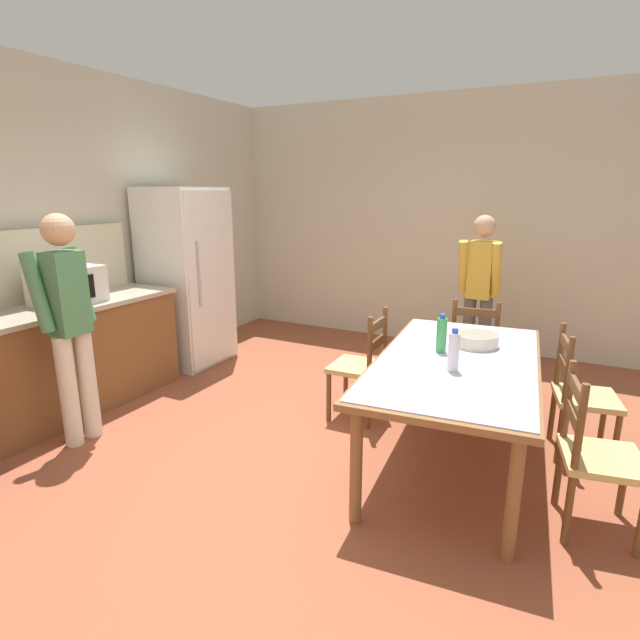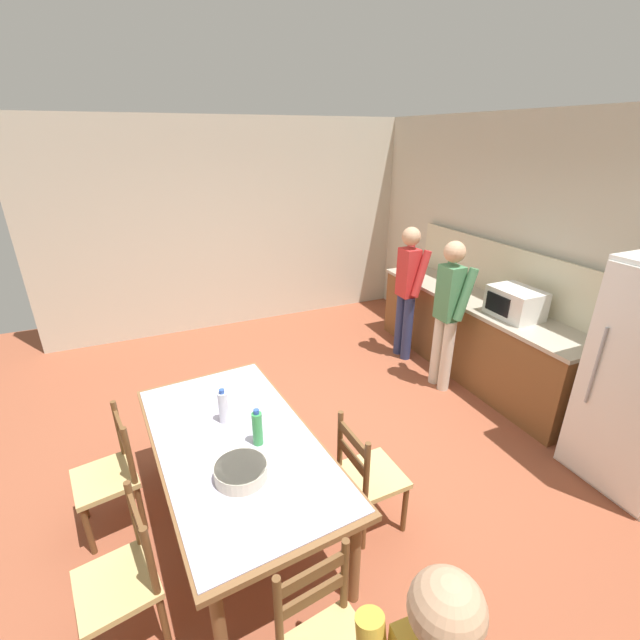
{
  "view_description": "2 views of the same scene",
  "coord_description": "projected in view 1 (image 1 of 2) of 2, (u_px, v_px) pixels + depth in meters",
  "views": [
    {
      "loc": [
        -2.73,
        -1.48,
        1.83
      ],
      "look_at": [
        -0.04,
        -0.09,
        1.04
      ],
      "focal_mm": 28.0,
      "sensor_mm": 36.0,
      "label": 1
    },
    {
      "loc": [
        2.83,
        -1.26,
        2.66
      ],
      "look_at": [
        -0.2,
        0.06,
        1.22
      ],
      "focal_mm": 24.0,
      "sensor_mm": 36.0,
      "label": 2
    }
  ],
  "objects": [
    {
      "name": "person_by_table",
      "position": [
        479.0,
        288.0,
        4.91
      ],
      "size": [
        0.29,
        0.41,
        1.6
      ],
      "rotation": [
        0.0,
        0.0,
        3.09
      ],
      "color": "#4C4C4C",
      "rests_on": "ground"
    },
    {
      "name": "bottle_off_centre",
      "position": [
        442.0,
        335.0,
        3.4
      ],
      "size": [
        0.07,
        0.07,
        0.27
      ],
      "color": "green",
      "rests_on": "dining_table"
    },
    {
      "name": "chair_side_far_right",
      "position": [
        361.0,
        366.0,
        4.06
      ],
      "size": [
        0.43,
        0.41,
        0.91
      ],
      "rotation": [
        0.0,
        0.0,
        3.18
      ],
      "color": "brown",
      "rests_on": "ground"
    },
    {
      "name": "microwave",
      "position": [
        67.0,
        285.0,
        4.09
      ],
      "size": [
        0.5,
        0.39,
        0.3
      ],
      "color": "white",
      "rests_on": "kitchen_counter"
    },
    {
      "name": "refrigerator",
      "position": [
        187.0,
        277.0,
        5.31
      ],
      "size": [
        0.76,
        0.73,
        1.87
      ],
      "color": "white",
      "rests_on": "ground"
    },
    {
      "name": "ground_plane",
      "position": [
        311.0,
        462.0,
        3.47
      ],
      "size": [
        8.32,
        8.32,
        0.0
      ],
      "primitive_type": "plane",
      "color": "brown"
    },
    {
      "name": "chair_side_near_left",
      "position": [
        595.0,
        456.0,
        2.68
      ],
      "size": [
        0.48,
        0.47,
        0.91
      ],
      "rotation": [
        0.0,
        0.0,
        0.18
      ],
      "color": "brown",
      "rests_on": "ground"
    },
    {
      "name": "bottle_near_centre",
      "position": [
        454.0,
        351.0,
        3.05
      ],
      "size": [
        0.07,
        0.07,
        0.27
      ],
      "color": "silver",
      "rests_on": "dining_table"
    },
    {
      "name": "kitchen_counter",
      "position": [
        12.0,
        376.0,
        3.79
      ],
      "size": [
        2.9,
        0.66,
        0.92
      ],
      "color": "brown",
      "rests_on": "ground"
    },
    {
      "name": "chair_head_end",
      "position": [
        474.0,
        349.0,
        4.51
      ],
      "size": [
        0.45,
        0.47,
        0.91
      ],
      "rotation": [
        0.0,
        0.0,
        1.7
      ],
      "color": "brown",
      "rests_on": "ground"
    },
    {
      "name": "person_at_counter",
      "position": [
        69.0,
        318.0,
        3.55
      ],
      "size": [
        0.42,
        0.29,
        1.68
      ],
      "rotation": [
        0.0,
        0.0,
        1.57
      ],
      "color": "silver",
      "rests_on": "ground"
    },
    {
      "name": "serving_bowl",
      "position": [
        475.0,
        339.0,
        3.56
      ],
      "size": [
        0.32,
        0.32,
        0.09
      ],
      "color": "beige",
      "rests_on": "dining_table"
    },
    {
      "name": "wall_back",
      "position": [
        38.0,
        236.0,
        4.28
      ],
      "size": [
        6.52,
        0.12,
        2.9
      ],
      "primitive_type": "cube",
      "color": "beige",
      "rests_on": "ground"
    },
    {
      "name": "wall_right",
      "position": [
        441.0,
        224.0,
        5.91
      ],
      "size": [
        0.12,
        5.2,
        2.9
      ],
      "primitive_type": "cube",
      "color": "beige",
      "rests_on": "ground"
    },
    {
      "name": "chair_side_near_right",
      "position": [
        581.0,
        396.0,
        3.47
      ],
      "size": [
        0.49,
        0.47,
        0.91
      ],
      "rotation": [
        0.0,
        0.0,
        0.18
      ],
      "color": "brown",
      "rests_on": "ground"
    },
    {
      "name": "dining_table",
      "position": [
        457.0,
        369.0,
        3.32
      ],
      "size": [
        2.04,
        1.19,
        0.75
      ],
      "rotation": [
        0.0,
        0.0,
        0.09
      ],
      "color": "brown",
      "rests_on": "ground"
    }
  ]
}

